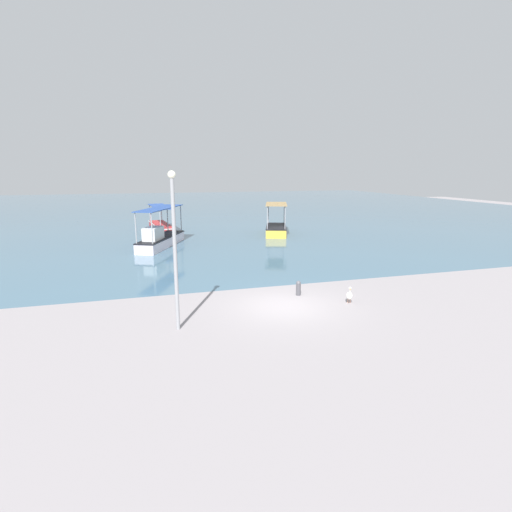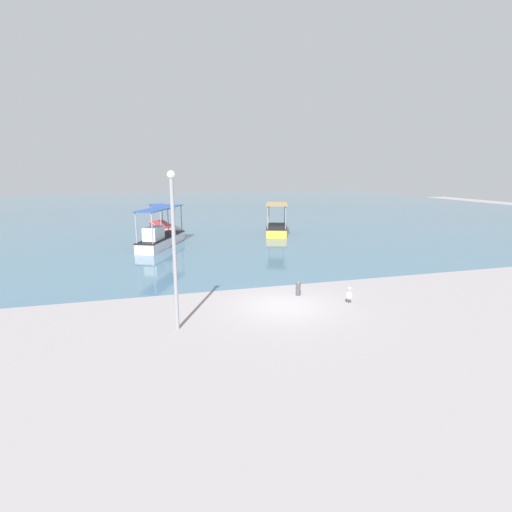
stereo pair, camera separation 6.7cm
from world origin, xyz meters
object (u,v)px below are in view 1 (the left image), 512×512
object	(u,v)px
fishing_boat_near_left	(160,238)
lamp_post	(175,243)
fishing_boat_far_left	(276,228)
fishing_boat_near_right	(161,226)
pelican	(349,295)
mooring_bollard	(298,288)

from	to	relation	value
fishing_boat_near_left	lamp_post	size ratio (longest dim) A/B	1.15
fishing_boat_far_left	fishing_boat_near_left	bearing A→B (deg)	-161.91
fishing_boat_near_left	fishing_boat_far_left	distance (m)	11.15
fishing_boat_near_left	fishing_boat_near_right	world-z (taller)	fishing_boat_near_left
fishing_boat_near_left	lamp_post	bearing A→B (deg)	-90.68
pelican	lamp_post	size ratio (longest dim) A/B	0.14
fishing_boat_far_left	fishing_boat_near_right	world-z (taller)	fishing_boat_far_left
mooring_bollard	fishing_boat_far_left	bearing A→B (deg)	74.37
lamp_post	fishing_boat_near_right	bearing A→B (deg)	88.31
lamp_post	pelican	bearing A→B (deg)	6.63
fishing_boat_far_left	lamp_post	world-z (taller)	lamp_post
fishing_boat_near_left	fishing_boat_near_right	size ratio (longest dim) A/B	0.95
fishing_boat_near_left	fishing_boat_far_left	size ratio (longest dim) A/B	1.29
fishing_boat_near_right	fishing_boat_near_left	bearing A→B (deg)	-93.68
fishing_boat_near_right	pelican	world-z (taller)	fishing_boat_near_right
fishing_boat_near_left	lamp_post	distance (m)	17.01
pelican	mooring_bollard	bearing A→B (deg)	135.34
fishing_boat_near_left	pelican	distance (m)	17.56
lamp_post	mooring_bollard	size ratio (longest dim) A/B	8.19
fishing_boat_near_left	fishing_boat_far_left	xyz separation A→B (m)	(10.60, 3.46, -0.12)
pelican	fishing_boat_near_right	bearing A→B (deg)	105.61
fishing_boat_far_left	lamp_post	xyz separation A→B (m)	(-10.80, -20.28, 2.68)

